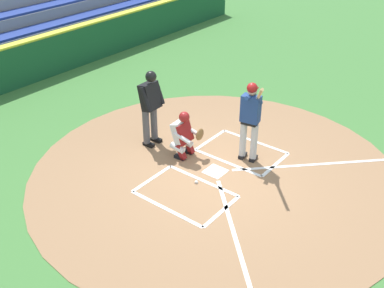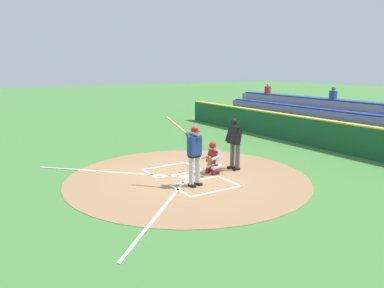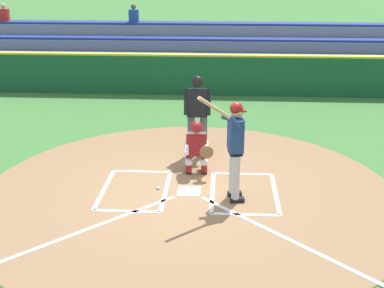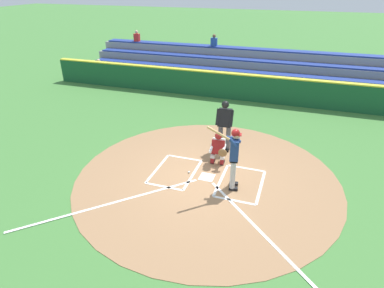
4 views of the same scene
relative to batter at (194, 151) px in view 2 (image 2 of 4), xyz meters
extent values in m
plane|color=#427A38|center=(0.84, -0.29, -1.10)|extent=(120.00, 120.00, 0.00)
cylinder|color=#99704C|center=(0.84, -0.29, -1.09)|extent=(8.00, 8.00, 0.01)
cube|color=white|center=(0.84, -0.29, -1.08)|extent=(0.44, 0.44, 0.01)
cube|color=white|center=(-0.21, -1.19, -1.08)|extent=(1.20, 0.08, 0.01)
cube|color=white|center=(-0.21, 0.61, -1.08)|extent=(1.20, 0.08, 0.01)
cube|color=white|center=(0.39, -0.29, -1.08)|extent=(0.08, 1.80, 0.01)
cube|color=white|center=(-0.81, -0.29, -1.08)|extent=(0.08, 1.80, 0.01)
cube|color=white|center=(1.89, -1.19, -1.08)|extent=(1.20, 0.08, 0.01)
cube|color=white|center=(1.89, 0.61, -1.08)|extent=(1.20, 0.08, 0.01)
cube|color=white|center=(1.29, -0.29, -1.08)|extent=(0.08, 1.80, 0.01)
cube|color=white|center=(2.49, -0.29, -1.08)|extent=(0.08, 1.80, 0.01)
cube|color=white|center=(2.94, 1.81, -1.08)|extent=(3.73, 3.73, 0.01)
cube|color=white|center=(-1.26, 1.81, -1.08)|extent=(3.73, 3.73, 0.01)
cylinder|color=#BCBCBC|center=(0.01, -0.14, -0.60)|extent=(0.15, 0.15, 0.84)
cube|color=black|center=(-0.02, -0.15, -1.05)|extent=(0.28, 0.16, 0.09)
cylinder|color=#BCBCBC|center=(-0.03, 0.12, -0.60)|extent=(0.15, 0.15, 0.84)
cube|color=black|center=(-0.07, 0.11, -1.05)|extent=(0.28, 0.16, 0.09)
cube|color=black|center=(-0.01, -0.01, -0.13)|extent=(0.27, 0.37, 0.10)
cube|color=navy|center=(-0.01, -0.01, 0.18)|extent=(0.30, 0.43, 0.60)
sphere|color=tan|center=(-0.03, -0.02, 0.59)|extent=(0.21, 0.21, 0.21)
sphere|color=maroon|center=(-0.01, -0.01, 0.66)|extent=(0.23, 0.23, 0.23)
cube|color=maroon|center=(-0.12, -0.03, 0.63)|extent=(0.14, 0.19, 0.02)
cylinder|color=navy|center=(0.04, -0.02, 0.46)|extent=(0.44, 0.16, 0.21)
cylinder|color=navy|center=(0.01, 0.19, 0.46)|extent=(0.28, 0.13, 0.29)
cylinder|color=tan|center=(0.34, 0.38, 0.76)|extent=(0.63, 0.46, 0.53)
cylinder|color=tan|center=(0.06, 0.18, 0.52)|extent=(0.10, 0.11, 0.08)
cube|color=black|center=(0.59, -1.25, -1.05)|extent=(0.14, 0.27, 0.09)
cube|color=maroon|center=(0.59, -1.21, -0.90)|extent=(0.13, 0.25, 0.37)
cylinder|color=silver|center=(0.60, -1.31, -0.82)|extent=(0.17, 0.37, 0.21)
cube|color=black|center=(0.91, -1.23, -1.05)|extent=(0.14, 0.27, 0.09)
cube|color=maroon|center=(0.91, -1.19, -0.90)|extent=(0.13, 0.25, 0.37)
cylinder|color=silver|center=(0.92, -1.29, -0.82)|extent=(0.17, 0.37, 0.21)
cube|color=silver|center=(0.76, -1.31, -0.48)|extent=(0.42, 0.38, 0.52)
cube|color=maroon|center=(0.75, -1.20, -0.48)|extent=(0.43, 0.24, 0.46)
sphere|color=beige|center=(0.75, -1.24, -0.11)|extent=(0.21, 0.21, 0.21)
sphere|color=maroon|center=(0.75, -1.22, -0.09)|extent=(0.24, 0.24, 0.24)
cylinder|color=silver|center=(0.55, -1.16, -0.50)|extent=(0.12, 0.45, 0.20)
cylinder|color=silver|center=(0.95, -1.13, -0.50)|extent=(0.12, 0.45, 0.20)
ellipsoid|color=brown|center=(0.54, -0.96, -0.53)|extent=(0.29, 0.12, 0.28)
cylinder|color=#4C4C51|center=(0.65, -2.24, -0.59)|extent=(0.16, 0.16, 0.86)
cube|color=black|center=(0.65, -2.19, -1.05)|extent=(0.14, 0.28, 0.09)
cylinder|color=#4C4C51|center=(0.93, -2.23, -0.59)|extent=(0.16, 0.16, 0.86)
cube|color=black|center=(0.93, -2.18, -1.05)|extent=(0.14, 0.28, 0.09)
cube|color=black|center=(0.79, -2.20, 0.15)|extent=(0.45, 0.38, 0.66)
sphere|color=brown|center=(0.79, -2.16, 0.62)|extent=(0.22, 0.22, 0.22)
sphere|color=black|center=(0.78, -2.14, 0.64)|extent=(0.25, 0.25, 0.25)
cylinder|color=black|center=(0.54, -2.12, 0.18)|extent=(0.11, 0.29, 0.56)
cylinder|color=black|center=(1.02, -2.11, 0.18)|extent=(0.11, 0.29, 0.56)
sphere|color=white|center=(1.45, -0.35, -1.06)|extent=(0.07, 0.07, 0.07)
cube|color=#19512D|center=(0.84, -7.79, -0.47)|extent=(22.00, 0.36, 1.25)
cube|color=yellow|center=(0.84, -7.79, 0.18)|extent=(22.00, 0.32, 0.06)
cube|color=gray|center=(0.84, -8.82, -0.87)|extent=(20.00, 0.85, 0.45)
cube|color=navy|center=(0.84, -8.82, -0.61)|extent=(19.60, 0.72, 0.08)
cube|color=gray|center=(0.84, -9.67, -0.65)|extent=(20.00, 0.85, 0.90)
cube|color=navy|center=(0.84, -9.67, -0.16)|extent=(19.60, 0.72, 0.08)
cube|color=gray|center=(0.84, -10.52, -0.42)|extent=(20.00, 0.85, 1.35)
cube|color=navy|center=(0.84, -10.52, 0.29)|extent=(19.60, 0.72, 0.08)
cube|color=gray|center=(0.84, -11.37, -0.20)|extent=(20.00, 0.85, 1.80)
cube|color=navy|center=(0.84, -11.37, 0.74)|extent=(19.60, 0.72, 0.08)
cube|color=#284C9E|center=(3.69, -11.32, 1.01)|extent=(0.36, 0.22, 0.46)
sphere|color=brown|center=(3.69, -11.32, 1.35)|extent=(0.20, 0.20, 0.20)
cube|color=red|center=(8.74, -11.32, 1.01)|extent=(0.36, 0.22, 0.46)
sphere|color=beige|center=(8.74, -11.32, 1.35)|extent=(0.20, 0.20, 0.20)
cube|color=black|center=(10.04, -8.77, -0.34)|extent=(0.36, 0.22, 0.46)
sphere|color=beige|center=(10.04, -8.77, 0.00)|extent=(0.20, 0.20, 0.20)
camera|label=1|loc=(7.75, 4.46, 4.49)|focal=43.18mm
camera|label=2|loc=(-9.07, 5.78, 2.53)|focal=34.07mm
camera|label=3|loc=(0.23, 8.79, 3.19)|focal=48.74mm
camera|label=4|loc=(-1.44, 7.90, 4.39)|focal=30.56mm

